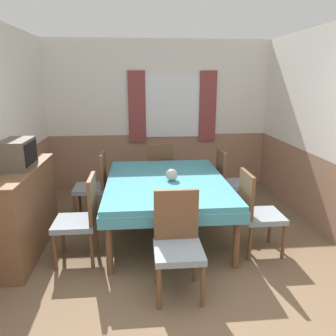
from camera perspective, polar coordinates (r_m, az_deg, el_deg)
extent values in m
cube|color=white|center=(5.95, -1.62, 13.73)|extent=(4.34, 0.05, 1.65)
cube|color=#9E755B|center=(6.13, -1.53, 1.49)|extent=(4.34, 0.05, 0.95)
cube|color=white|center=(5.95, 0.80, 10.62)|extent=(1.09, 0.01, 1.08)
cube|color=brown|center=(5.90, -5.42, 10.52)|extent=(0.30, 0.03, 1.25)
cube|color=brown|center=(6.03, 6.93, 10.58)|extent=(0.30, 0.03, 1.25)
cube|color=#9E755B|center=(4.56, -25.78, -5.05)|extent=(0.05, 4.23, 0.95)
cube|color=white|center=(4.65, 26.03, 11.76)|extent=(0.05, 4.23, 1.65)
cube|color=#9E755B|center=(4.87, 24.24, -3.60)|extent=(0.05, 4.23, 0.95)
cube|color=teal|center=(4.11, -0.28, -2.43)|extent=(1.47, 1.95, 0.06)
cube|color=teal|center=(4.13, -0.28, -3.62)|extent=(1.50, 1.98, 0.12)
cylinder|color=brown|center=(3.42, -10.24, -13.06)|extent=(0.07, 0.07, 0.66)
cylinder|color=brown|center=(3.55, 11.87, -12.07)|extent=(0.07, 0.07, 0.66)
cylinder|color=brown|center=(5.07, -8.57, -3.40)|extent=(0.07, 0.07, 0.66)
cylinder|color=brown|center=(5.15, 6.17, -2.99)|extent=(0.07, 0.07, 0.66)
cylinder|color=brown|center=(3.03, 6.06, -19.77)|extent=(0.04, 0.04, 0.41)
cylinder|color=brown|center=(2.99, -1.58, -20.24)|extent=(0.04, 0.04, 0.41)
cylinder|color=brown|center=(3.34, 4.76, -16.06)|extent=(0.04, 0.04, 0.41)
cylinder|color=brown|center=(3.31, -2.01, -16.41)|extent=(0.04, 0.04, 0.41)
cube|color=gray|center=(3.04, 1.85, -14.37)|extent=(0.44, 0.44, 0.06)
cube|color=brown|center=(3.09, 1.44, -8.12)|extent=(0.42, 0.04, 0.49)
cylinder|color=brown|center=(5.64, -3.47, -2.63)|extent=(0.04, 0.04, 0.41)
cylinder|color=brown|center=(5.66, 0.38, -2.53)|extent=(0.04, 0.04, 0.41)
cylinder|color=brown|center=(5.28, -3.34, -3.90)|extent=(0.04, 0.04, 0.41)
cylinder|color=brown|center=(5.30, 0.77, -3.78)|extent=(0.04, 0.04, 0.41)
cube|color=gray|center=(5.40, -1.43, -0.83)|extent=(0.44, 0.44, 0.06)
cube|color=brown|center=(5.13, -1.31, 1.49)|extent=(0.42, 0.04, 0.49)
cylinder|color=brown|center=(4.71, -15.88, -6.95)|extent=(0.04, 0.04, 0.41)
cylinder|color=brown|center=(5.06, -15.12, -5.33)|extent=(0.04, 0.04, 0.41)
cylinder|color=brown|center=(4.65, -11.25, -6.93)|extent=(0.04, 0.04, 0.41)
cylinder|color=brown|center=(5.00, -10.81, -5.28)|extent=(0.04, 0.04, 0.41)
cube|color=gray|center=(4.77, -13.44, -3.47)|extent=(0.44, 0.44, 0.06)
cube|color=brown|center=(4.67, -11.22, -0.24)|extent=(0.04, 0.42, 0.49)
cylinder|color=brown|center=(4.22, 17.34, -9.76)|extent=(0.04, 0.04, 0.41)
cylinder|color=brown|center=(3.91, 19.45, -12.04)|extent=(0.04, 0.04, 0.41)
cylinder|color=brown|center=(4.09, 12.33, -10.19)|extent=(0.04, 0.04, 0.41)
cylinder|color=brown|center=(3.77, 14.06, -12.62)|extent=(0.04, 0.04, 0.41)
cube|color=gray|center=(3.90, 16.05, -8.02)|extent=(0.44, 0.44, 0.06)
cube|color=brown|center=(3.73, 13.48, -4.36)|extent=(0.04, 0.42, 0.49)
cylinder|color=brown|center=(3.69, -19.12, -13.69)|extent=(0.04, 0.04, 0.41)
cylinder|color=brown|center=(4.02, -17.85, -11.09)|extent=(0.04, 0.04, 0.41)
cylinder|color=brown|center=(3.62, -13.11, -13.82)|extent=(0.04, 0.04, 0.41)
cylinder|color=brown|center=(3.95, -12.37, -11.15)|extent=(0.04, 0.04, 0.41)
cube|color=gray|center=(3.71, -15.88, -9.19)|extent=(0.44, 0.44, 0.06)
cube|color=brown|center=(3.58, -13.04, -5.19)|extent=(0.04, 0.42, 0.49)
cylinder|color=brown|center=(5.21, 12.61, -4.52)|extent=(0.04, 0.04, 0.41)
cylinder|color=brown|center=(4.88, 13.95, -6.01)|extent=(0.04, 0.04, 0.41)
cylinder|color=brown|center=(5.11, 8.54, -4.71)|extent=(0.04, 0.04, 0.41)
cylinder|color=brown|center=(4.77, 9.60, -6.26)|extent=(0.04, 0.04, 0.41)
cube|color=gray|center=(4.91, 11.32, -2.79)|extent=(0.44, 0.44, 0.06)
cube|color=brown|center=(4.78, 9.19, 0.24)|extent=(0.04, 0.42, 0.49)
cube|color=brown|center=(4.09, -24.30, -6.78)|extent=(0.44, 1.43, 0.99)
cube|color=#8C5F3F|center=(3.95, -25.07, -0.18)|extent=(0.46, 1.45, 0.02)
cube|color=#51473D|center=(3.92, -24.74, 2.26)|extent=(0.28, 0.48, 0.31)
cube|color=black|center=(3.87, -22.74, 2.42)|extent=(0.01, 0.39, 0.24)
sphere|color=#A39989|center=(4.04, 0.67, -1.19)|extent=(0.15, 0.15, 0.15)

